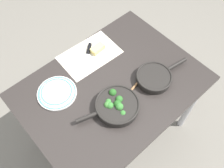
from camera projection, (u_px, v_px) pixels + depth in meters
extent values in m
plane|color=slate|center=(112.00, 131.00, 2.21)|extent=(14.00, 14.00, 0.00)
cube|color=#2D2826|center=(112.00, 87.00, 1.58)|extent=(1.13, 0.83, 0.03)
cylinder|color=#BCBCC1|center=(191.00, 105.00, 1.94)|extent=(0.05, 0.05, 0.73)
cylinder|color=#BCBCC1|center=(30.00, 122.00, 1.86)|extent=(0.05, 0.05, 0.73)
cylinder|color=#BCBCC1|center=(127.00, 52.00, 2.22)|extent=(0.05, 0.05, 0.73)
cylinder|color=black|center=(117.00, 106.00, 1.46)|extent=(0.26, 0.26, 0.05)
torus|color=black|center=(117.00, 104.00, 1.44)|extent=(0.26, 0.26, 0.01)
cylinder|color=black|center=(86.00, 117.00, 1.41)|extent=(0.13, 0.06, 0.02)
cylinder|color=#2C6823|center=(110.00, 108.00, 1.46)|extent=(0.02, 0.02, 0.02)
sphere|color=#387A33|center=(110.00, 106.00, 1.44)|extent=(0.04, 0.04, 0.04)
cylinder|color=#205218|center=(117.00, 106.00, 1.46)|extent=(0.02, 0.02, 0.03)
sphere|color=#286023|center=(118.00, 104.00, 1.44)|extent=(0.05, 0.05, 0.05)
cylinder|color=#2C6823|center=(119.00, 109.00, 1.45)|extent=(0.02, 0.02, 0.03)
sphere|color=#387A33|center=(119.00, 107.00, 1.43)|extent=(0.05, 0.05, 0.05)
cylinder|color=#2C6823|center=(123.00, 115.00, 1.44)|extent=(0.01, 0.01, 0.02)
sphere|color=#387A33|center=(123.00, 113.00, 1.42)|extent=(0.03, 0.03, 0.03)
cylinder|color=#205218|center=(113.00, 95.00, 1.51)|extent=(0.02, 0.02, 0.02)
sphere|color=#286023|center=(113.00, 92.00, 1.48)|extent=(0.05, 0.05, 0.05)
cylinder|color=#357027|center=(108.00, 107.00, 1.46)|extent=(0.01, 0.01, 0.02)
sphere|color=#428438|center=(108.00, 105.00, 1.44)|extent=(0.04, 0.04, 0.04)
cylinder|color=#2C6823|center=(108.00, 104.00, 1.48)|extent=(0.01, 0.01, 0.02)
sphere|color=#387A33|center=(108.00, 102.00, 1.46)|extent=(0.04, 0.04, 0.04)
cylinder|color=#245B1C|center=(119.00, 101.00, 1.48)|extent=(0.02, 0.02, 0.02)
sphere|color=#2D6B28|center=(119.00, 99.00, 1.46)|extent=(0.04, 0.04, 0.04)
cylinder|color=#245B1C|center=(117.00, 107.00, 1.47)|extent=(0.01, 0.01, 0.02)
sphere|color=#2D6B28|center=(117.00, 106.00, 1.45)|extent=(0.03, 0.03, 0.03)
cube|color=olive|center=(122.00, 99.00, 1.48)|extent=(0.05, 0.06, 0.04)
cube|color=#9E703D|center=(124.00, 111.00, 1.44)|extent=(0.05, 0.06, 0.04)
cube|color=olive|center=(102.00, 102.00, 1.47)|extent=(0.05, 0.05, 0.04)
cylinder|color=black|center=(154.00, 78.00, 1.57)|extent=(0.22, 0.22, 0.05)
torus|color=black|center=(154.00, 76.00, 1.55)|extent=(0.23, 0.23, 0.01)
cylinder|color=black|center=(177.00, 64.00, 1.61)|extent=(0.15, 0.05, 0.02)
cylinder|color=#E5CC60|center=(154.00, 78.00, 1.57)|extent=(0.18, 0.18, 0.02)
cylinder|color=#996B42|center=(128.00, 94.00, 1.53)|extent=(0.34, 0.07, 0.02)
ellipsoid|color=#996B42|center=(146.00, 73.00, 1.61)|extent=(0.07, 0.05, 0.02)
cube|color=silver|center=(90.00, 55.00, 1.70)|extent=(0.41, 0.27, 0.00)
cube|color=silver|center=(86.00, 65.00, 1.65)|extent=(0.16, 0.15, 0.01)
cylinder|color=black|center=(89.00, 49.00, 1.71)|extent=(0.08, 0.07, 0.02)
cube|color=#EFD67A|center=(98.00, 49.00, 1.70)|extent=(0.10, 0.06, 0.04)
cylinder|color=white|center=(57.00, 93.00, 1.53)|extent=(0.24, 0.24, 0.01)
torus|color=#4C9EB7|center=(57.00, 93.00, 1.53)|extent=(0.23, 0.23, 0.01)
cylinder|color=white|center=(57.00, 92.00, 1.52)|extent=(0.20, 0.20, 0.01)
torus|color=#4C9EB7|center=(56.00, 92.00, 1.52)|extent=(0.19, 0.19, 0.01)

